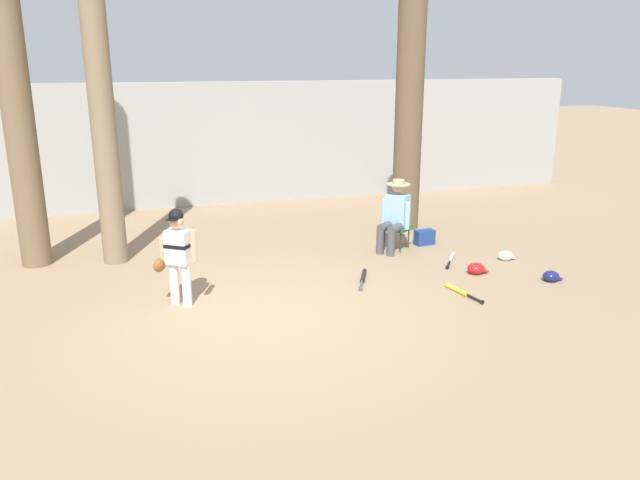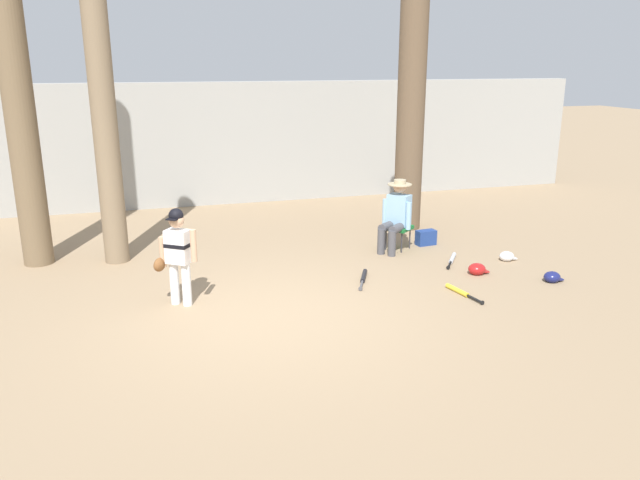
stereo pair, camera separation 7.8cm
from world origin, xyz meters
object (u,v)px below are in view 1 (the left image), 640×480
Objects in this scene: tree_behind_spectator at (408,130)px; tree_far_left at (11,64)px; handbag_beside_stool at (424,237)px; batting_helmet_navy at (551,276)px; folding_stool at (397,228)px; seated_spectator at (395,214)px; batting_helmet_red at (476,269)px; bat_yellow_trainer at (460,291)px; young_ballplayer at (177,251)px; tree_near_player at (103,123)px; bat_black_composite at (363,277)px; bat_aluminum_silver at (451,259)px; batting_helmet_white at (506,256)px.

tree_behind_spectator is 0.64× the size of tree_far_left.
batting_helmet_navy is at bearing -67.30° from handbag_beside_stool.
tree_far_left reaches higher than folding_stool.
batting_helmet_red is at bearing -64.26° from seated_spectator.
seated_spectator reaches higher than batting_helmet_red.
bat_yellow_trainer is at bearing -104.29° from handbag_beside_stool.
batting_helmet_red is at bearing -0.47° from young_ballplayer.
tree_near_player is at bearing 157.07° from batting_helmet_red.
bat_black_composite is at bearing -140.56° from handbag_beside_stool.
seated_spectator is (-0.08, -0.06, 0.28)m from folding_stool.
young_ballplayer is (0.83, -2.17, -1.45)m from tree_near_player.
bat_aluminum_silver is at bearing 125.80° from batting_helmet_navy.
tree_behind_spectator is at bearing 31.78° from young_ballplayer.
seated_spectator reaches higher than folding_stool.
bat_black_composite is at bearing -29.12° from tree_near_player.
batting_helmet_navy is (2.60, -0.88, 0.04)m from bat_black_composite.
tree_far_left is 7.22m from bat_yellow_trainer.
tree_behind_spectator is 7.77× the size of folding_stool.
handbag_beside_stool reaches higher than bat_yellow_trainer.
tree_far_left reaches higher than bat_aluminum_silver.
batting_helmet_red is at bearing -22.93° from tree_near_player.
tree_far_left reaches higher than bat_yellow_trainer.
bat_aluminum_silver is (6.35, -1.77, -3.03)m from tree_far_left.
tree_behind_spectator is at bearing 82.36° from handbag_beside_stool.
seated_spectator is 1.61× the size of bat_yellow_trainer.
tree_behind_spectator is at bearing 58.93° from seated_spectator.
tree_behind_spectator reaches higher than bat_aluminum_silver.
batting_helmet_navy is at bearing 2.16° from bat_yellow_trainer.
batting_helmet_navy reaches higher than batting_helmet_white.
bat_yellow_trainer is (-0.74, -3.48, -1.82)m from tree_behind_spectator.
young_ballplayer is at bearing -159.75° from handbag_beside_stool.
bat_black_composite is 2.54m from batting_helmet_white.
bat_black_composite is at bearing -125.54° from tree_behind_spectator.
bat_aluminum_silver is at bearing 66.25° from bat_yellow_trainer.
tree_near_player is 5.82m from bat_yellow_trainer.
bat_black_composite is at bearing 4.88° from young_ballplayer.
bat_yellow_trainer is at bearing -40.88° from bat_black_composite.
batting_helmet_red reaches higher than bat_aluminum_silver.
bat_aluminum_silver is at bearing 165.33° from batting_helmet_white.
bat_black_composite is at bearing -129.96° from seated_spectator.
tree_near_player is 6.83× the size of bat_black_composite.
batting_helmet_red is at bearing -85.27° from bat_aluminum_silver.
tree_near_player reaches higher than batting_helmet_navy.
young_ballplayer is at bearing -158.63° from seated_spectator.
tree_far_left is 5.99m from bat_black_composite.
young_ballplayer is 2.32× the size of folding_stool.
bat_aluminum_silver is 2.22× the size of batting_helmet_navy.
seated_spectator reaches higher than bat_yellow_trainer.
young_ballplayer is at bearing 179.53° from batting_helmet_red.
tree_near_player reaches higher than tree_behind_spectator.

